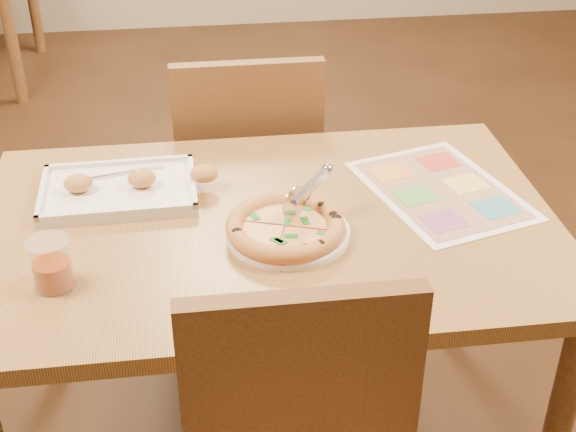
{
  "coord_description": "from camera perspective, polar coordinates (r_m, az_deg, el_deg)",
  "views": [
    {
      "loc": [
        -0.16,
        -1.51,
        1.69
      ],
      "look_at": [
        0.03,
        -0.07,
        0.77
      ],
      "focal_mm": 50.0,
      "sensor_mm": 36.0,
      "label": 1
    }
  ],
  "objects": [
    {
      "name": "dining_table",
      "position": [
        1.85,
        -1.33,
        -2.56
      ],
      "size": [
        1.3,
        0.85,
        0.72
      ],
      "color": "olive",
      "rests_on": "ground"
    },
    {
      "name": "chair_far",
      "position": [
        2.4,
        -2.91,
        4.21
      ],
      "size": [
        0.42,
        0.42,
        0.47
      ],
      "rotation": [
        0.0,
        0.0,
        3.14
      ],
      "color": "brown",
      "rests_on": "ground"
    },
    {
      "name": "plate",
      "position": [
        1.75,
        0.0,
        -1.19
      ],
      "size": [
        0.36,
        0.36,
        0.01
      ],
      "primitive_type": "cylinder",
      "rotation": [
        0.0,
        0.0,
        0.42
      ],
      "color": "white",
      "rests_on": "dining_table"
    },
    {
      "name": "pizza",
      "position": [
        1.73,
        -0.19,
        -0.79
      ],
      "size": [
        0.26,
        0.26,
        0.04
      ],
      "rotation": [
        0.0,
        0.0,
        -0.33
      ],
      "color": "#D9894A",
      "rests_on": "plate"
    },
    {
      "name": "pizza_cutter",
      "position": [
        1.75,
        1.3,
        1.76
      ],
      "size": [
        0.12,
        0.1,
        0.09
      ],
      "rotation": [
        0.0,
        0.0,
        0.69
      ],
      "color": "silver",
      "rests_on": "pizza"
    },
    {
      "name": "appetizer_tray",
      "position": [
        1.93,
        -11.61,
        1.88
      ],
      "size": [
        0.42,
        0.26,
        0.06
      ],
      "rotation": [
        0.0,
        0.0,
        0.02
      ],
      "color": "silver",
      "rests_on": "dining_table"
    },
    {
      "name": "glass_tumbler",
      "position": [
        1.64,
        -16.45,
        -3.47
      ],
      "size": [
        0.08,
        0.08,
        0.11
      ],
      "rotation": [
        0.0,
        0.0,
        -0.34
      ],
      "color": "#8B320A",
      "rests_on": "dining_table"
    },
    {
      "name": "menu",
      "position": [
        1.95,
        10.82,
        1.81
      ],
      "size": [
        0.41,
        0.49,
        0.0
      ],
      "primitive_type": "cube",
      "rotation": [
        0.0,
        0.0,
        0.28
      ],
      "color": "white",
      "rests_on": "dining_table"
    }
  ]
}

